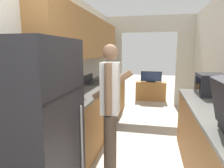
# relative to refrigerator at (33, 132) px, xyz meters

# --- Properties ---
(wall_left) EXTENTS (0.38, 7.31, 2.50)m
(wall_left) POSITION_rel_refrigerator_xyz_m (-0.29, 1.62, 0.66)
(wall_left) COLOR silver
(wall_left) RESTS_ON ground_plane
(wall_far_with_doorway) EXTENTS (2.82, 0.06, 2.50)m
(wall_far_with_doorway) POSITION_rel_refrigerator_xyz_m (0.87, 4.27, 0.60)
(wall_far_with_doorway) COLOR silver
(wall_far_with_doorway) RESTS_ON ground_plane
(counter_left) EXTENTS (0.62, 3.54, 0.91)m
(counter_left) POSITION_rel_refrigerator_xyz_m (-0.04, 2.12, -0.37)
(counter_left) COLOR #9E6B38
(counter_left) RESTS_ON ground_plane
(counter_right) EXTENTS (0.62, 2.41, 0.91)m
(counter_right) POSITION_rel_refrigerator_xyz_m (1.78, 0.78, -0.37)
(counter_right) COLOR #9E6B38
(counter_right) RESTS_ON ground_plane
(refrigerator) EXTENTS (0.72, 0.79, 1.66)m
(refrigerator) POSITION_rel_refrigerator_xyz_m (0.00, 0.00, 0.00)
(refrigerator) COLOR black
(refrigerator) RESTS_ON ground_plane
(range_oven) EXTENTS (0.66, 0.77, 1.05)m
(range_oven) POSITION_rel_refrigerator_xyz_m (-0.04, 2.35, -0.37)
(range_oven) COLOR black
(range_oven) RESTS_ON ground_plane
(person) EXTENTS (0.52, 0.38, 1.63)m
(person) POSITION_rel_refrigerator_xyz_m (0.54, 0.74, 0.04)
(person) COLOR #4C4238
(person) RESTS_ON ground_plane
(microwave) EXTENTS (0.39, 0.47, 0.31)m
(microwave) POSITION_rel_refrigerator_xyz_m (1.86, 1.57, 0.24)
(microwave) COLOR black
(microwave) RESTS_ON counter_right
(tv_cabinet) EXTENTS (0.93, 0.42, 0.58)m
(tv_cabinet) POSITION_rel_refrigerator_xyz_m (0.96, 4.81, -0.54)
(tv_cabinet) COLOR #9E6B38
(tv_cabinet) RESTS_ON ground_plane
(television) EXTENTS (0.64, 0.16, 0.33)m
(television) POSITION_rel_refrigerator_xyz_m (0.96, 4.76, -0.09)
(television) COLOR black
(television) RESTS_ON tv_cabinet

